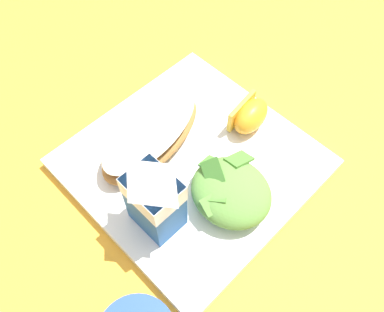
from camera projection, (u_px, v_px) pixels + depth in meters
ground at (192, 166)px, 0.53m from camera, size 3.00×3.00×0.00m
white_plate at (192, 163)px, 0.52m from camera, size 0.28×0.28×0.02m
cheesy_pizza_bread at (151, 134)px, 0.51m from camera, size 0.11×0.18×0.04m
green_salad_pile at (231, 192)px, 0.47m from camera, size 0.10×0.10×0.05m
milk_carton at (154, 197)px, 0.42m from camera, size 0.06×0.04×0.11m
orange_wedge_front at (250, 115)px, 0.53m from camera, size 0.04×0.06×0.04m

